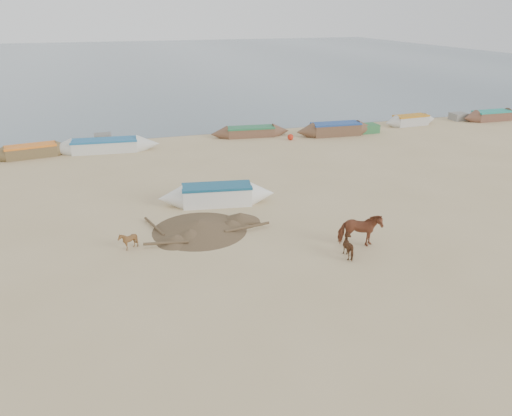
{
  "coord_description": "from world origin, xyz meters",
  "views": [
    {
      "loc": [
        -6.06,
        -15.04,
        9.03
      ],
      "look_at": [
        0.0,
        4.0,
        1.0
      ],
      "focal_mm": 35.0,
      "sensor_mm": 36.0,
      "label": 1
    }
  ],
  "objects_px": {
    "cow_adult": "(360,230)",
    "calf_front": "(128,241)",
    "calf_right": "(351,247)",
    "near_canoe": "(217,195)"
  },
  "relations": [
    {
      "from": "cow_adult",
      "to": "calf_front",
      "type": "bearing_deg",
      "value": 91.72
    },
    {
      "from": "calf_right",
      "to": "near_canoe",
      "type": "height_order",
      "value": "near_canoe"
    },
    {
      "from": "calf_front",
      "to": "calf_right",
      "type": "relative_size",
      "value": 0.9
    },
    {
      "from": "cow_adult",
      "to": "calf_front",
      "type": "distance_m",
      "value": 9.32
    },
    {
      "from": "calf_right",
      "to": "near_canoe",
      "type": "bearing_deg",
      "value": 7.86
    },
    {
      "from": "cow_adult",
      "to": "calf_right",
      "type": "xyz_separation_m",
      "value": [
        -0.75,
        -0.7,
        -0.29
      ]
    },
    {
      "from": "cow_adult",
      "to": "calf_front",
      "type": "relative_size",
      "value": 2.2
    },
    {
      "from": "calf_front",
      "to": "near_canoe",
      "type": "distance_m",
      "value": 5.9
    },
    {
      "from": "calf_front",
      "to": "calf_right",
      "type": "height_order",
      "value": "calf_right"
    },
    {
      "from": "calf_front",
      "to": "near_canoe",
      "type": "height_order",
      "value": "near_canoe"
    }
  ]
}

